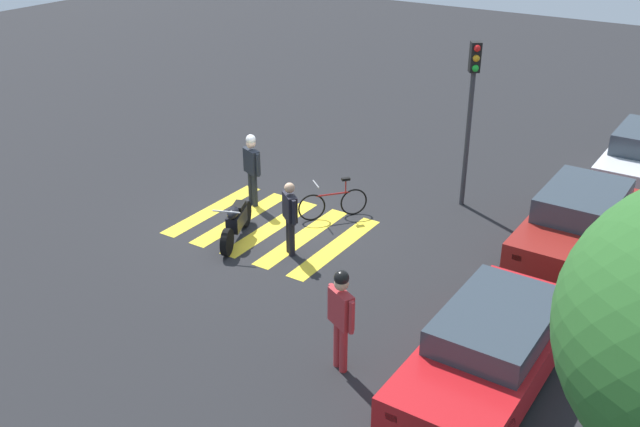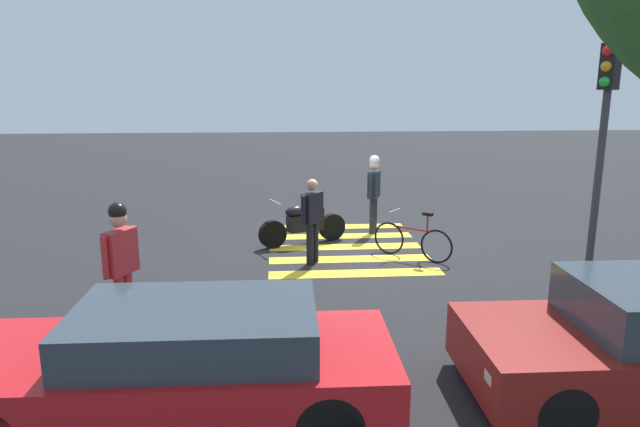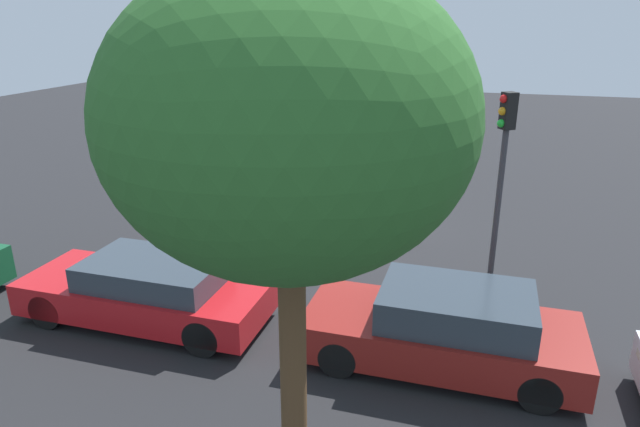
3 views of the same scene
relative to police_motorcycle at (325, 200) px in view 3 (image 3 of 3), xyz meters
The scene contains 11 objects.
ground_plane 1.05m from the police_motorcycle, 161.04° to the left, with size 60.00×60.00×0.00m, color #232326.
police_motorcycle is the anchor object (origin of this frame).
leaning_bicycle 2.50m from the police_motorcycle, 150.04° to the left, with size 1.37×1.15×1.00m.
officer_on_foot 2.00m from the police_motorcycle, 153.80° to the right, with size 0.38×0.65×1.86m.
officer_by_motorcycle 1.51m from the police_motorcycle, 94.74° to the left, with size 0.46×0.56×1.69m.
pedestrian_bystander 5.27m from the police_motorcycle, 58.35° to the left, with size 0.41×0.64×1.91m.
crosswalk_stripes 1.05m from the police_motorcycle, 161.04° to the left, with size 3.29×4.05×0.01m.
car_maroon_wagon 7.63m from the police_motorcycle, 120.21° to the left, with size 4.45×1.88×1.36m.
car_red_convertible 6.84m from the police_motorcycle, 76.55° to the left, with size 4.67×1.86×1.24m.
traffic_light_pole 6.24m from the police_motorcycle, 141.98° to the left, with size 0.35×0.33×4.10m.
street_tree_mid 11.06m from the police_motorcycle, 103.60° to the left, with size 3.45×3.45×6.02m.
Camera 3 is at (-3.20, 14.50, 5.45)m, focal length 31.53 mm.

